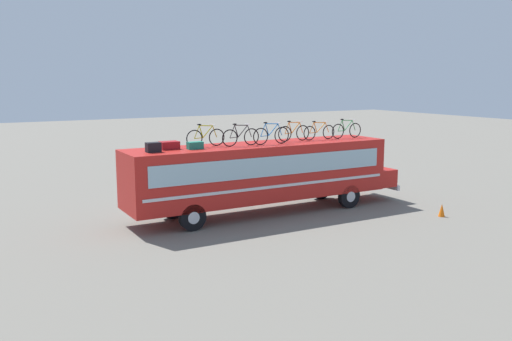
{
  "coord_description": "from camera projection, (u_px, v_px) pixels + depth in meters",
  "views": [
    {
      "loc": [
        -11.86,
        -20.38,
        5.89
      ],
      "look_at": [
        -0.23,
        0.0,
        1.94
      ],
      "focal_mm": 38.47,
      "sensor_mm": 36.0,
      "label": 1
    }
  ],
  "objects": [
    {
      "name": "rooftop_bicycle_2",
      "position": [
        241.0,
        137.0,
        22.94
      ],
      "size": [
        1.75,
        0.44,
        0.96
      ],
      "color": "black",
      "rests_on": "bus"
    },
    {
      "name": "bus",
      "position": [
        264.0,
        172.0,
        24.01
      ],
      "size": [
        13.15,
        2.54,
        3.09
      ],
      "color": "red",
      "rests_on": "ground"
    },
    {
      "name": "rooftop_bicycle_3",
      "position": [
        271.0,
        135.0,
        23.51
      ],
      "size": [
        1.79,
        0.44,
        0.97
      ],
      "color": "black",
      "rests_on": "bus"
    },
    {
      "name": "luggage_bag_3",
      "position": [
        195.0,
        145.0,
        21.95
      ],
      "size": [
        0.63,
        0.33,
        0.29
      ],
      "primitive_type": "cube",
      "color": "#1E7F66",
      "rests_on": "bus"
    },
    {
      "name": "luggage_bag_1",
      "position": [
        153.0,
        147.0,
        21.02
      ],
      "size": [
        0.54,
        0.38,
        0.38
      ],
      "primitive_type": "cube",
      "color": "black",
      "rests_on": "bus"
    },
    {
      "name": "rooftop_bicycle_1",
      "position": [
        206.0,
        137.0,
        22.73
      ],
      "size": [
        1.74,
        0.44,
        0.96
      ],
      "color": "black",
      "rests_on": "bus"
    },
    {
      "name": "luggage_bag_2",
      "position": [
        169.0,
        145.0,
        21.92
      ],
      "size": [
        0.75,
        0.52,
        0.32
      ],
      "primitive_type": "cube",
      "color": "maroon",
      "rests_on": "bus"
    },
    {
      "name": "rooftop_bicycle_5",
      "position": [
        319.0,
        132.0,
        25.29
      ],
      "size": [
        1.74,
        0.44,
        0.88
      ],
      "color": "black",
      "rests_on": "bus"
    },
    {
      "name": "ground_plane",
      "position": [
        261.0,
        213.0,
        24.23
      ],
      "size": [
        120.0,
        120.0,
        0.0
      ],
      "primitive_type": "plane",
      "color": "slate"
    },
    {
      "name": "rooftop_bicycle_6",
      "position": [
        347.0,
        130.0,
        25.95
      ],
      "size": [
        1.74,
        0.44,
        0.93
      ],
      "color": "black",
      "rests_on": "bus"
    },
    {
      "name": "traffic_cone",
      "position": [
        442.0,
        210.0,
        23.62
      ],
      "size": [
        0.28,
        0.28,
        0.56
      ],
      "primitive_type": "cone",
      "color": "orange",
      "rests_on": "ground"
    },
    {
      "name": "rooftop_bicycle_4",
      "position": [
        294.0,
        133.0,
        24.73
      ],
      "size": [
        1.67,
        0.44,
        0.93
      ],
      "color": "black",
      "rests_on": "bus"
    }
  ]
}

